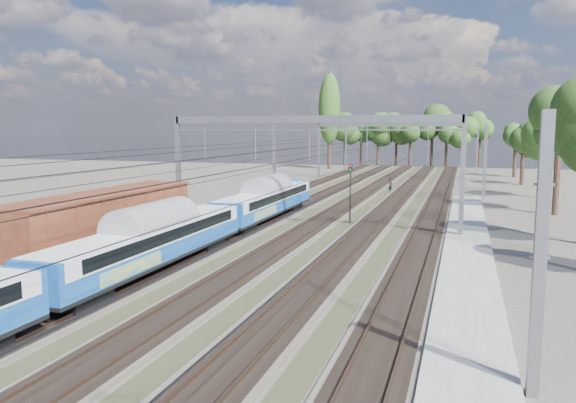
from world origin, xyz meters
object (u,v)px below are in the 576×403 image
(signal_near, at_px, (350,186))
(freight_boxcar, at_px, (105,221))
(emu_train, at_px, (149,235))
(worker, at_px, (391,185))
(signal_far, at_px, (462,153))

(signal_near, bearing_deg, freight_boxcar, -147.51)
(emu_train, height_order, signal_near, signal_near)
(freight_boxcar, bearing_deg, worker, 74.62)
(freight_boxcar, bearing_deg, signal_far, 75.14)
(emu_train, relative_size, signal_near, 11.09)
(freight_boxcar, relative_size, signal_far, 2.63)
(worker, height_order, signal_near, signal_near)
(signal_near, relative_size, signal_far, 0.85)
(signal_near, height_order, signal_far, signal_far)
(freight_boxcar, height_order, worker, freight_boxcar)
(worker, bearing_deg, emu_train, -169.94)
(signal_far, bearing_deg, emu_train, -115.72)
(freight_boxcar, relative_size, signal_near, 3.09)
(worker, bearing_deg, signal_far, 5.00)
(signal_near, bearing_deg, signal_far, 57.38)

